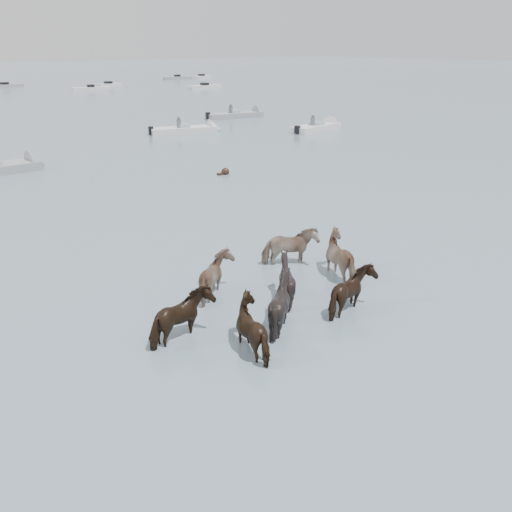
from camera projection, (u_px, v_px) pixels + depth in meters
ground at (333, 294)px, 14.79m from camera, size 400.00×400.00×0.00m
pony_herd at (281, 286)px, 14.10m from camera, size 7.54×4.86×1.55m
swimming_pony at (225, 172)px, 28.23m from camera, size 0.72×0.44×0.44m
motorboat_b at (7, 168)px, 28.71m from camera, size 5.42×1.79×1.92m
motorboat_c at (193, 130)px, 41.17m from camera, size 5.82×3.18×1.92m
motorboat_d at (322, 127)px, 42.57m from camera, size 5.51×2.35×1.92m
motorboat_e at (242, 115)px, 49.68m from camera, size 6.10×2.65×1.92m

